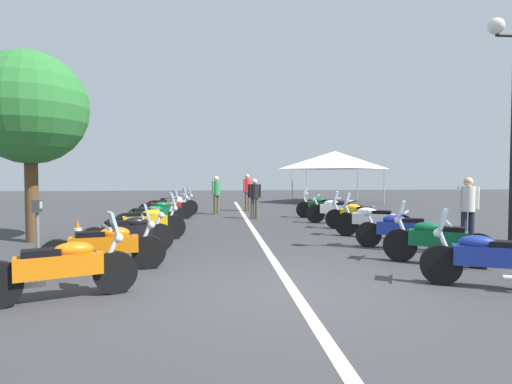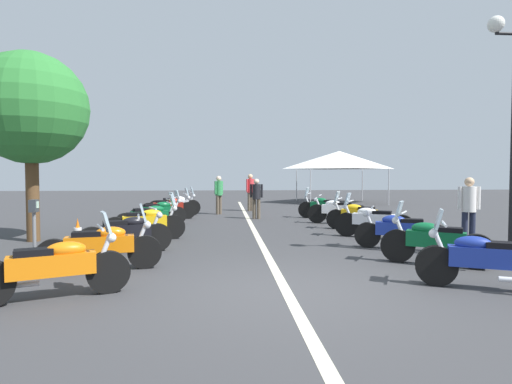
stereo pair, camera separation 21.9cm
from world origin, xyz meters
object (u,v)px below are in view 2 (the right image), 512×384
object	(u,v)px
motorcycle_left_row_4	(151,217)
roadside_tree_0	(31,109)
motorcycle_right_row_3	(373,221)
motorcycle_left_row_2	(127,233)
motorcycle_left_row_7	(175,204)
traffic_cone_0	(78,231)
motorcycle_left_row_6	(169,207)
motorcycle_right_row_6	(324,207)
motorcycle_left_row_3	(146,223)
motorcycle_right_row_1	(434,241)
motorcycle_left_row_0	(55,267)
motorcycle_left_row_1	(102,246)
parking_meter	(34,222)
bystander_3	(219,192)
motorcycle_right_row_2	(401,230)
motorcycle_right_row_0	(484,259)
event_tent	(339,160)
motorcycle_left_row_5	(159,212)
bystander_0	(250,189)
motorcycle_right_row_4	(358,215)
bystander_4	(469,206)
motorcycle_right_row_5	(338,211)
bystander_2	(256,196)

from	to	relation	value
motorcycle_left_row_4	roadside_tree_0	world-z (taller)	roadside_tree_0
motorcycle_right_row_3	motorcycle_left_row_2	bearing A→B (deg)	46.16
motorcycle_left_row_7	traffic_cone_0	bearing A→B (deg)	-115.48
motorcycle_left_row_6	motorcycle_right_row_6	distance (m)	6.08
motorcycle_left_row_3	motorcycle_right_row_1	bearing A→B (deg)	-46.76
motorcycle_left_row_0	motorcycle_left_row_1	size ratio (longest dim) A/B	0.92
motorcycle_left_row_2	motorcycle_right_row_6	world-z (taller)	motorcycle_right_row_6
motorcycle_left_row_7	parking_meter	distance (m)	10.16
motorcycle_right_row_6	bystander_3	distance (m)	4.71
motorcycle_left_row_7	motorcycle_right_row_2	distance (m)	10.43
motorcycle_right_row_0	motorcycle_left_row_0	bearing A→B (deg)	24.73
motorcycle_right_row_2	motorcycle_right_row_3	bearing A→B (deg)	-65.50
motorcycle_left_row_6	traffic_cone_0	world-z (taller)	motorcycle_left_row_6
motorcycle_left_row_2	motorcycle_left_row_7	bearing A→B (deg)	66.45
motorcycle_left_row_3	motorcycle_left_row_7	size ratio (longest dim) A/B	0.95
motorcycle_left_row_2	motorcycle_left_row_4	xyz separation A→B (m)	(3.49, 0.10, 0.00)
event_tent	motorcycle_left_row_5	bearing A→B (deg)	138.76
bystander_3	bystander_0	bearing A→B (deg)	85.03
motorcycle_left_row_3	motorcycle_left_row_4	xyz separation A→B (m)	(1.65, 0.17, -0.01)
motorcycle_right_row_1	motorcycle_left_row_7	bearing A→B (deg)	-26.56
motorcycle_right_row_4	bystander_4	world-z (taller)	bystander_4
motorcycle_left_row_7	event_tent	bearing A→B (deg)	27.36
motorcycle_right_row_5	bystander_0	bearing A→B (deg)	-41.41
motorcycle_left_row_4	traffic_cone_0	xyz separation A→B (m)	(-1.82, 1.52, -0.17)
motorcycle_left_row_6	bystander_3	bearing A→B (deg)	31.05
bystander_0	bystander_2	xyz separation A→B (m)	(-3.53, -0.02, -0.12)
motorcycle_left_row_2	motorcycle_right_row_5	world-z (taller)	motorcycle_right_row_5
motorcycle_left_row_0	roadside_tree_0	distance (m)	6.56
motorcycle_right_row_6	parking_meter	distance (m)	11.19
motorcycle_left_row_3	bystander_3	size ratio (longest dim) A/B	1.23
motorcycle_right_row_6	roadside_tree_0	bearing A→B (deg)	53.44
motorcycle_right_row_3	parking_meter	xyz separation A→B (m)	(-3.42, 7.41, 0.42)
motorcycle_right_row_4	parking_meter	world-z (taller)	parking_meter
traffic_cone_0	motorcycle_left_row_3	bearing A→B (deg)	-84.45
motorcycle_left_row_1	motorcycle_right_row_0	world-z (taller)	motorcycle_right_row_0
motorcycle_right_row_1	event_tent	distance (m)	17.93
bystander_2	motorcycle_right_row_6	bearing A→B (deg)	-73.21
motorcycle_left_row_1	motorcycle_left_row_6	distance (m)	8.60
traffic_cone_0	motorcycle_right_row_3	bearing A→B (deg)	-89.01
motorcycle_right_row_4	parking_meter	size ratio (longest dim) A/B	1.47
motorcycle_left_row_3	motorcycle_left_row_5	size ratio (longest dim) A/B	1.10
motorcycle_left_row_0	motorcycle_left_row_3	xyz separation A→B (m)	(5.15, -0.27, 0.01)
motorcycle_left_row_3	traffic_cone_0	bearing A→B (deg)	168.64
motorcycle_left_row_1	motorcycle_right_row_5	world-z (taller)	motorcycle_left_row_1
motorcycle_left_row_1	motorcycle_right_row_6	bearing A→B (deg)	41.86
event_tent	roadside_tree_0	bearing A→B (deg)	139.27
motorcycle_left_row_2	parking_meter	bearing A→B (deg)	-150.60
motorcycle_left_row_3	event_tent	distance (m)	16.90
motorcycle_right_row_4	bystander_4	distance (m)	3.50
bystander_0	bystander_4	distance (m)	11.08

